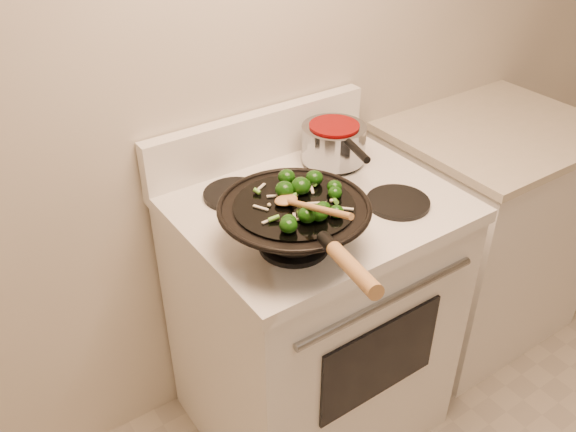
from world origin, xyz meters
TOP-DOWN VIEW (x-y plane):
  - stove at (-0.21, 1.17)m, footprint 0.78×0.67m
  - counter_unit at (0.64, 1.20)m, footprint 0.74×0.62m
  - wok at (-0.39, 1.02)m, footprint 0.38×0.62m
  - stirfry at (-0.36, 1.01)m, footprint 0.25×0.24m
  - wooden_spoon at (-0.40, 0.96)m, footprint 0.06×0.27m
  - saucepan at (-0.03, 1.32)m, footprint 0.20×0.32m

SIDE VIEW (x-z plane):
  - counter_unit at x=0.64m, z-range 0.00..0.91m
  - stove at x=-0.21m, z-range -0.07..1.01m
  - saucepan at x=-0.03m, z-range 0.93..1.05m
  - wok at x=-0.39m, z-range 0.89..1.10m
  - stirfry at x=-0.36m, z-range 1.04..1.09m
  - wooden_spoon at x=-0.40m, z-range 1.03..1.13m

